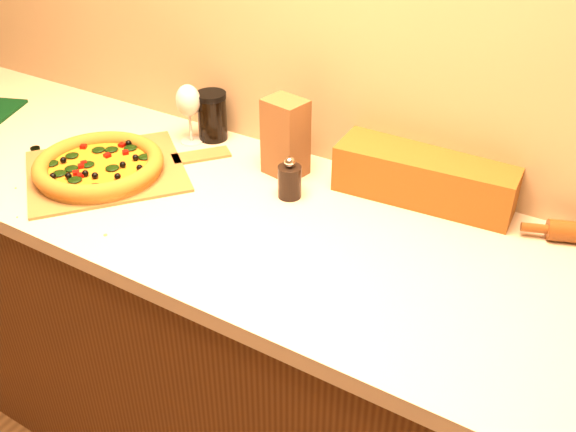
{
  "coord_description": "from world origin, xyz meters",
  "views": [
    {
      "loc": [
        0.68,
        0.38,
        1.72
      ],
      "look_at": [
        0.07,
        1.38,
        0.96
      ],
      "focal_mm": 40.0,
      "sensor_mm": 36.0,
      "label": 1
    }
  ],
  "objects_px": {
    "dark_jar": "(212,116)",
    "wine_glass": "(188,102)",
    "pizza_peel": "(112,170)",
    "pizza": "(99,166)",
    "pepper_grinder": "(290,180)"
  },
  "relations": [
    {
      "from": "pizza",
      "to": "dark_jar",
      "type": "xyz_separation_m",
      "value": [
        0.12,
        0.33,
        0.04
      ]
    },
    {
      "from": "pepper_grinder",
      "to": "dark_jar",
      "type": "height_order",
      "value": "dark_jar"
    },
    {
      "from": "pizza",
      "to": "dark_jar",
      "type": "distance_m",
      "value": 0.35
    },
    {
      "from": "wine_glass",
      "to": "dark_jar",
      "type": "relative_size",
      "value": 1.24
    },
    {
      "from": "dark_jar",
      "to": "wine_glass",
      "type": "bearing_deg",
      "value": -127.72
    },
    {
      "from": "wine_glass",
      "to": "pizza_peel",
      "type": "bearing_deg",
      "value": -105.94
    },
    {
      "from": "pizza",
      "to": "dark_jar",
      "type": "relative_size",
      "value": 2.39
    },
    {
      "from": "pizza_peel",
      "to": "pepper_grinder",
      "type": "bearing_deg",
      "value": 55.17
    },
    {
      "from": "pizza",
      "to": "pepper_grinder",
      "type": "xyz_separation_m",
      "value": [
        0.47,
        0.17,
        0.02
      ]
    },
    {
      "from": "pepper_grinder",
      "to": "dark_jar",
      "type": "bearing_deg",
      "value": 155.82
    },
    {
      "from": "pizza",
      "to": "pepper_grinder",
      "type": "relative_size",
      "value": 3.03
    },
    {
      "from": "pizza_peel",
      "to": "dark_jar",
      "type": "height_order",
      "value": "dark_jar"
    },
    {
      "from": "pepper_grinder",
      "to": "dark_jar",
      "type": "relative_size",
      "value": 0.79
    },
    {
      "from": "pizza_peel",
      "to": "wine_glass",
      "type": "xyz_separation_m",
      "value": [
        0.07,
        0.24,
        0.12
      ]
    },
    {
      "from": "pizza_peel",
      "to": "wine_glass",
      "type": "height_order",
      "value": "wine_glass"
    }
  ]
}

